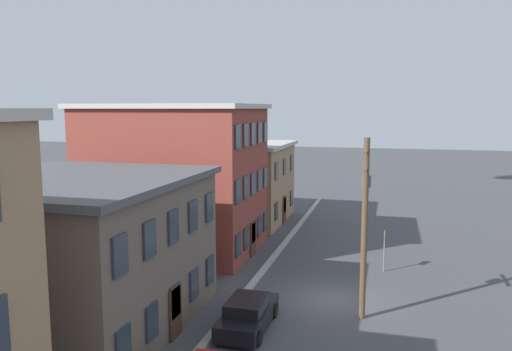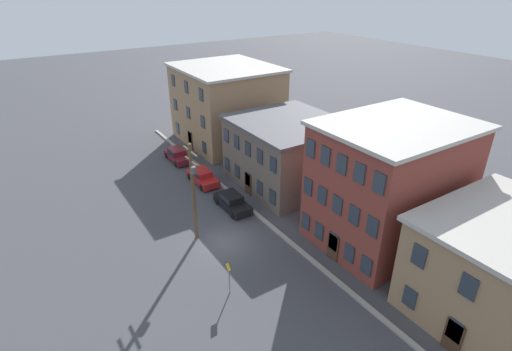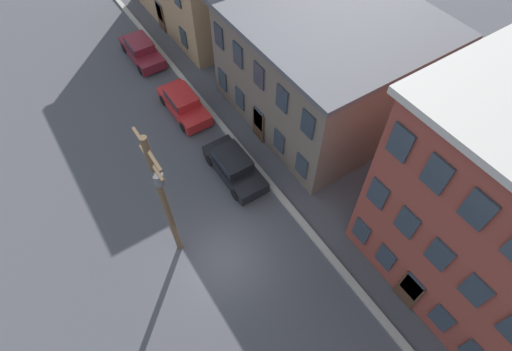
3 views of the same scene
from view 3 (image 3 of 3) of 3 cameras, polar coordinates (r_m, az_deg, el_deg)
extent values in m
plane|color=#424247|center=(20.47, -4.50, -11.87)|extent=(200.00, 200.00, 0.00)
cube|color=#9E998E|center=(21.59, 5.85, -5.78)|extent=(56.00, 0.36, 0.16)
cube|color=#2D3842|center=(33.68, -13.62, 21.81)|extent=(0.90, 0.10, 1.40)
cube|color=#2D3842|center=(30.51, -10.32, 18.81)|extent=(0.90, 0.10, 1.40)
cube|color=#472D1E|center=(33.91, -13.46, 21.16)|extent=(1.10, 0.10, 2.20)
cube|color=#66564C|center=(25.04, 9.93, 14.86)|extent=(10.50, 9.51, 6.41)
cube|color=#4C4C51|center=(23.13, 11.17, 21.34)|extent=(11.00, 10.01, 0.30)
cube|color=#2D3842|center=(26.46, -4.81, 13.47)|extent=(0.90, 0.10, 1.40)
cube|color=#2D3842|center=(24.53, -5.34, 19.21)|extent=(0.90, 0.10, 1.40)
cube|color=#2D3842|center=(25.07, -2.34, 10.93)|extent=(0.90, 0.10, 1.40)
cube|color=#2D3842|center=(23.03, -2.61, 16.81)|extent=(0.90, 0.10, 1.40)
cube|color=#2D3842|center=(23.79, 0.36, 8.08)|extent=(0.90, 0.10, 1.40)
cube|color=#2D3842|center=(21.62, 0.41, 14.05)|extent=(0.90, 0.10, 1.40)
cube|color=#2D3842|center=(22.63, 3.31, 4.89)|extent=(0.90, 0.10, 1.40)
cube|color=#2D3842|center=(20.34, 3.73, 10.87)|extent=(0.90, 0.10, 1.40)
cube|color=#2D3842|center=(21.62, 6.52, 1.38)|extent=(0.90, 0.10, 1.40)
cube|color=#2D3842|center=(19.20, 7.40, 7.26)|extent=(0.90, 0.10, 1.40)
cube|color=#472D1E|center=(24.15, 0.35, 7.24)|extent=(1.10, 0.10, 2.20)
cube|color=#2D3842|center=(19.95, 14.81, -7.69)|extent=(0.90, 0.10, 1.40)
cube|color=#2D3842|center=(17.31, 17.00, -2.53)|extent=(0.90, 0.10, 1.40)
cube|color=#2D3842|center=(14.89, 19.91, 4.40)|extent=(0.90, 0.10, 1.40)
cube|color=#2D3842|center=(19.61, 18.03, -11.09)|extent=(0.90, 0.10, 1.40)
cube|color=#2D3842|center=(16.92, 20.75, -6.34)|extent=(0.90, 0.10, 1.40)
cube|color=#2D3842|center=(14.43, 24.38, 0.15)|extent=(0.90, 0.10, 1.40)
cube|color=#2D3842|center=(19.40, 21.41, -14.56)|extent=(0.90, 0.10, 1.40)
cube|color=#2D3842|center=(16.67, 24.70, -10.27)|extent=(0.90, 0.10, 1.40)
cube|color=#2D3842|center=(14.15, 29.09, -4.33)|extent=(0.90, 0.10, 1.40)
cube|color=#2D3842|center=(19.33, 24.96, -18.02)|extent=(0.90, 0.10, 1.40)
cube|color=#2D3842|center=(16.59, 28.84, -14.22)|extent=(0.90, 0.10, 1.40)
cube|color=#472D1E|center=(19.84, 20.97, -15.12)|extent=(1.10, 0.10, 2.20)
cube|color=maroon|center=(31.52, -15.92, 16.55)|extent=(4.40, 1.80, 0.70)
cube|color=maroon|center=(31.33, -16.34, 17.62)|extent=(2.20, 1.51, 0.55)
cube|color=#1E232D|center=(31.33, -16.34, 17.62)|extent=(2.02, 1.58, 0.48)
cylinder|color=black|center=(30.69, -13.26, 15.61)|extent=(0.66, 0.22, 0.66)
cylinder|color=black|center=(30.33, -16.21, 14.33)|extent=(0.66, 0.22, 0.66)
cylinder|color=black|center=(32.97, -15.49, 18.04)|extent=(0.66, 0.22, 0.66)
cylinder|color=black|center=(32.63, -18.28, 16.85)|extent=(0.66, 0.22, 0.66)
cube|color=#B21E1E|center=(26.53, -10.20, 9.74)|extent=(4.40, 1.80, 0.70)
cube|color=#B21E1E|center=(26.25, -10.60, 10.97)|extent=(2.20, 1.51, 0.55)
cube|color=#1E232D|center=(26.25, -10.60, 10.97)|extent=(2.02, 1.58, 0.48)
cylinder|color=black|center=(25.92, -7.00, 8.36)|extent=(0.66, 0.22, 0.66)
cylinder|color=black|center=(25.49, -10.34, 6.80)|extent=(0.66, 0.22, 0.66)
cylinder|color=black|center=(27.90, -9.94, 11.83)|extent=(0.66, 0.22, 0.66)
cylinder|color=black|center=(27.50, -13.11, 10.41)|extent=(0.66, 0.22, 0.66)
cube|color=black|center=(22.75, -3.04, 0.99)|extent=(4.40, 1.80, 0.70)
cube|color=black|center=(22.36, -3.37, 2.30)|extent=(2.20, 1.51, 0.55)
cube|color=#1E232D|center=(22.36, -3.37, 2.30)|extent=(2.02, 1.58, 0.48)
cylinder|color=black|center=(22.43, 0.77, -0.83)|extent=(0.66, 0.22, 0.66)
cylinder|color=black|center=(21.93, -2.93, -2.81)|extent=(0.66, 0.22, 0.66)
cylinder|color=black|center=(23.96, -3.09, 3.89)|extent=(0.66, 0.22, 0.66)
cylinder|color=black|center=(23.49, -6.63, 2.13)|extent=(0.66, 0.22, 0.66)
cylinder|color=brown|center=(17.49, -12.85, -3.87)|extent=(0.28, 0.28, 8.36)
cube|color=brown|center=(14.69, -15.36, 3.69)|extent=(2.40, 0.12, 0.12)
cube|color=brown|center=(15.28, -14.72, 1.76)|extent=(2.00, 0.12, 0.12)
cylinder|color=#515156|center=(15.53, -13.74, -0.45)|extent=(0.44, 0.44, 0.55)
camera|label=1|loc=(33.53, -36.09, 29.98)|focal=35.00mm
camera|label=2|loc=(18.13, 173.42, -50.61)|focal=28.00mm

